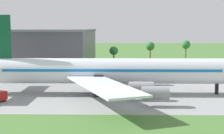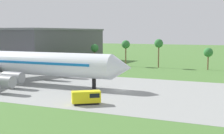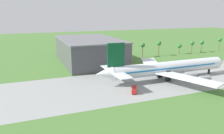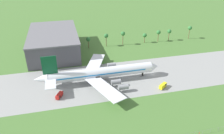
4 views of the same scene
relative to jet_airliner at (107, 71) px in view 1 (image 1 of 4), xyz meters
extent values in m
cylinder|color=silver|center=(1.35, 0.00, 0.06)|extent=(63.75, 6.47, 6.47)
cube|color=#146BB7|center=(1.35, 0.00, 0.55)|extent=(54.19, 6.59, 0.65)
cube|color=silver|center=(-0.44, -14.99, -1.07)|extent=(19.03, 30.95, 0.44)
cube|color=silver|center=(-0.44, 14.99, -1.07)|extent=(19.03, 30.95, 0.44)
cylinder|color=gray|center=(8.31, -7.76, -2.92)|extent=(5.82, 2.91, 2.91)
cylinder|color=gray|center=(10.92, -14.22, -2.92)|extent=(5.82, 2.91, 2.91)
cylinder|color=gray|center=(8.31, 7.76, -2.92)|extent=(5.82, 2.91, 2.91)
cylinder|color=gray|center=(10.92, 14.22, -2.92)|extent=(5.82, 2.91, 2.91)
cube|color=black|center=(28.12, 0.00, -3.24)|extent=(0.70, 0.90, 5.31)
cube|color=black|center=(-1.84, -3.56, -3.24)|extent=(2.40, 1.20, 5.31)
cube|color=black|center=(-1.84, 3.56, -3.24)|extent=(2.40, 1.20, 5.31)
cube|color=#47474C|center=(-26.49, 53.56, 1.88)|extent=(36.00, 60.00, 15.55)
cube|color=slate|center=(-26.49, 53.56, 10.06)|extent=(36.72, 61.20, 0.80)
cylinder|color=brown|center=(16.10, 54.53, -1.48)|extent=(0.56, 0.56, 8.82)
sphere|color=#337538|center=(16.10, 54.53, 3.53)|extent=(3.60, 3.60, 3.60)
cylinder|color=brown|center=(30.67, 54.53, -1.15)|extent=(0.56, 0.56, 9.49)
sphere|color=#337538|center=(30.67, 54.53, 4.20)|extent=(3.60, 3.60, 3.60)
cylinder|color=brown|center=(1.04, 54.53, -2.41)|extent=(0.56, 0.56, 6.96)
sphere|color=#337538|center=(1.04, 54.53, 1.67)|extent=(3.60, 3.60, 3.60)
camera|label=1|loc=(2.97, -86.80, 10.95)|focal=55.00mm
camera|label=2|loc=(64.22, -71.56, 8.82)|focal=50.00mm
camera|label=3|loc=(-66.17, -89.98, 27.54)|focal=35.00mm
camera|label=4|loc=(-20.21, -114.20, 65.35)|focal=35.00mm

